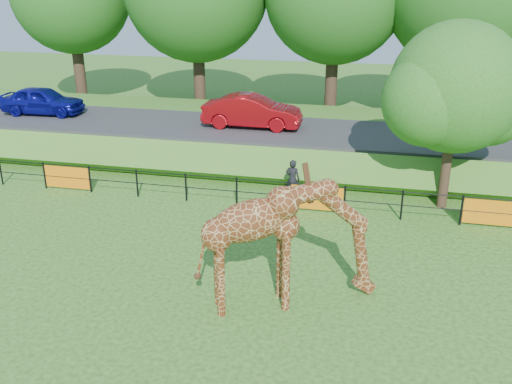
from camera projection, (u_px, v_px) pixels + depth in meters
The scene contains 9 objects.
ground at pixel (156, 325), 14.19m from camera, with size 90.00×90.00×0.00m, color #295214.
giraffe at pixel (289, 244), 14.57m from camera, with size 4.81×0.88×3.43m, color #5E2C13, non-canonical shape.
perimeter_fence at pixel (237, 191), 21.26m from camera, with size 28.07×0.10×1.10m, color black, non-canonical shape.
embankment at pixel (275, 136), 28.04m from camera, with size 40.00×9.00×1.30m, color #295214.
road at pixel (269, 130), 26.42m from camera, with size 40.00×5.00×0.12m, color #313133.
car_blue at pixel (43, 100), 28.81m from camera, with size 1.66×4.13×1.41m, color #13159F.
car_red at pixel (252, 111), 26.37m from camera, with size 1.59×4.55×1.50m, color #A10B11.
visitor at pixel (293, 179), 21.83m from camera, with size 0.57×0.37×1.56m, color black.
tree_east at pixel (458, 93), 19.82m from camera, with size 5.40×4.71×6.76m.
Camera 1 is at (5.12, -11.17, 8.22)m, focal length 40.00 mm.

